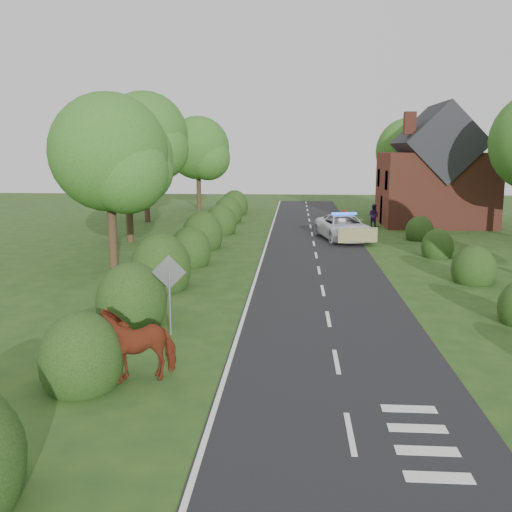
# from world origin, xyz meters

# --- Properties ---
(ground) EXTENTS (120.00, 120.00, 0.00)m
(ground) POSITION_xyz_m (0.00, 0.00, 0.00)
(ground) COLOR #22411A
(road) EXTENTS (6.00, 70.00, 0.02)m
(road) POSITION_xyz_m (0.00, 15.00, 0.01)
(road) COLOR black
(road) RESTS_ON ground
(road_markings) EXTENTS (4.96, 70.00, 0.01)m
(road_markings) POSITION_xyz_m (-1.60, 12.93, 0.03)
(road_markings) COLOR white
(road_markings) RESTS_ON road
(hedgerow_left) EXTENTS (2.75, 50.41, 3.00)m
(hedgerow_left) POSITION_xyz_m (-6.51, 11.69, 0.75)
(hedgerow_left) COLOR black
(hedgerow_left) RESTS_ON ground
(hedgerow_right) EXTENTS (2.10, 45.78, 2.10)m
(hedgerow_right) POSITION_xyz_m (6.60, 11.21, 0.55)
(hedgerow_right) COLOR black
(hedgerow_right) RESTS_ON ground
(tree_left_a) EXTENTS (5.74, 5.60, 8.38)m
(tree_left_a) POSITION_xyz_m (-9.75, 11.86, 5.34)
(tree_left_a) COLOR #332316
(tree_left_a) RESTS_ON ground
(tree_left_b) EXTENTS (5.74, 5.60, 8.07)m
(tree_left_b) POSITION_xyz_m (-11.25, 19.86, 5.04)
(tree_left_b) COLOR #332316
(tree_left_b) RESTS_ON ground
(tree_left_c) EXTENTS (6.97, 6.80, 10.22)m
(tree_left_c) POSITION_xyz_m (-12.70, 29.83, 6.53)
(tree_left_c) COLOR #332316
(tree_left_c) RESTS_ON ground
(tree_left_d) EXTENTS (6.15, 6.00, 8.89)m
(tree_left_d) POSITION_xyz_m (-10.23, 39.85, 5.64)
(tree_left_d) COLOR #332316
(tree_left_d) RESTS_ON ground
(tree_right_c) EXTENTS (6.15, 6.00, 8.58)m
(tree_right_c) POSITION_xyz_m (9.27, 37.85, 5.34)
(tree_right_c) COLOR #332316
(tree_right_c) RESTS_ON ground
(road_sign) EXTENTS (1.06, 0.08, 2.53)m
(road_sign) POSITION_xyz_m (-5.00, 2.00, 1.65)
(road_sign) COLOR gray
(road_sign) RESTS_ON ground
(house) EXTENTS (8.00, 7.40, 9.17)m
(house) POSITION_xyz_m (9.49, 30.00, 3.79)
(house) COLOR brown
(house) RESTS_ON ground
(cow) EXTENTS (2.42, 1.91, 1.52)m
(cow) POSITION_xyz_m (-5.08, -1.32, 0.76)
(cow) COLOR maroon
(cow) RESTS_ON ground
(police_van) EXTENTS (3.79, 6.25, 1.76)m
(police_van) POSITION_xyz_m (1.96, 21.75, 0.81)
(police_van) COLOR white
(police_van) RESTS_ON ground
(pedestrian_red) EXTENTS (0.60, 0.42, 1.59)m
(pedestrian_red) POSITION_xyz_m (2.27, 25.25, 0.80)
(pedestrian_red) COLOR maroon
(pedestrian_red) RESTS_ON ground
(pedestrian_purple) EXTENTS (1.05, 1.03, 1.71)m
(pedestrian_purple) POSITION_xyz_m (4.70, 28.23, 0.85)
(pedestrian_purple) COLOR #311A51
(pedestrian_purple) RESTS_ON ground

